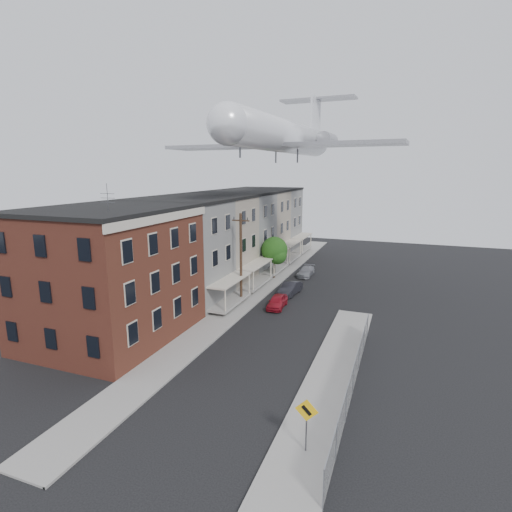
{
  "coord_description": "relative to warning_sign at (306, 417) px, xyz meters",
  "views": [
    {
      "loc": [
        9.18,
        -17.17,
        12.97
      ],
      "look_at": [
        0.2,
        6.74,
        7.51
      ],
      "focal_mm": 28.0,
      "sensor_mm": 36.0,
      "label": 1
    }
  ],
  "objects": [
    {
      "name": "ground",
      "position": [
        -5.6,
        1.03,
        -1.88
      ],
      "size": [
        120.0,
        120.0,
        0.0
      ],
      "primitive_type": "plane",
      "color": "black",
      "rests_on": "ground"
    },
    {
      "name": "sidewalk_left",
      "position": [
        -11.1,
        25.03,
        -1.82
      ],
      "size": [
        3.0,
        62.0,
        0.12
      ],
      "primitive_type": "cube",
      "color": "gray",
      "rests_on": "ground"
    },
    {
      "name": "sidewalk_right",
      "position": [
        -0.1,
        7.03,
        -1.82
      ],
      "size": [
        3.0,
        26.0,
        0.12
      ],
      "primitive_type": "cube",
      "color": "gray",
      "rests_on": "ground"
    },
    {
      "name": "curb_left",
      "position": [
        -9.65,
        25.03,
        -1.81
      ],
      "size": [
        0.15,
        62.0,
        0.14
      ],
      "primitive_type": "cube",
      "color": "gray",
      "rests_on": "ground"
    },
    {
      "name": "curb_right",
      "position": [
        -1.55,
        7.03,
        -1.81
      ],
      "size": [
        0.15,
        26.0,
        0.14
      ],
      "primitive_type": "cube",
      "color": "gray",
      "rests_on": "ground"
    },
    {
      "name": "corner_building",
      "position": [
        -17.6,
        8.03,
        3.28
      ],
      "size": [
        10.31,
        12.3,
        12.15
      ],
      "color": "#361511",
      "rests_on": "ground"
    },
    {
      "name": "row_house_a",
      "position": [
        -17.56,
        17.53,
        3.25
      ],
      "size": [
        11.98,
        7.0,
        10.3
      ],
      "color": "slate",
      "rests_on": "ground"
    },
    {
      "name": "row_house_b",
      "position": [
        -17.56,
        24.53,
        3.25
      ],
      "size": [
        11.98,
        7.0,
        10.3
      ],
      "color": "gray",
      "rests_on": "ground"
    },
    {
      "name": "row_house_c",
      "position": [
        -17.56,
        31.53,
        3.25
      ],
      "size": [
        11.98,
        7.0,
        10.3
      ],
      "color": "slate",
      "rests_on": "ground"
    },
    {
      "name": "row_house_d",
      "position": [
        -17.56,
        38.53,
        3.25
      ],
      "size": [
        11.98,
        7.0,
        10.3
      ],
      "color": "gray",
      "rests_on": "ground"
    },
    {
      "name": "row_house_e",
      "position": [
        -17.56,
        45.53,
        3.25
      ],
      "size": [
        11.98,
        7.0,
        10.3
      ],
      "color": "slate",
      "rests_on": "ground"
    },
    {
      "name": "chainlink_fence",
      "position": [
        1.4,
        6.03,
        -0.89
      ],
      "size": [
        0.06,
        18.06,
        1.9
      ],
      "color": "gray",
      "rests_on": "ground"
    },
    {
      "name": "warning_sign",
      "position": [
        0.0,
        0.0,
        0.0
      ],
      "size": [
        1.1,
        0.11,
        2.8
      ],
      "color": "#515156",
      "rests_on": "ground"
    },
    {
      "name": "utility_pole",
      "position": [
        -11.2,
        19.03,
        2.79
      ],
      "size": [
        1.8,
        0.26,
        9.0
      ],
      "color": "black",
      "rests_on": "ground"
    },
    {
      "name": "street_tree",
      "position": [
        -10.87,
        28.95,
        1.57
      ],
      "size": [
        3.22,
        3.2,
        5.2
      ],
      "color": "black",
      "rests_on": "ground"
    },
    {
      "name": "car_near",
      "position": [
        -7.4,
        18.93,
        -1.26
      ],
      "size": [
        1.63,
        3.72,
        1.25
      ],
      "primitive_type": "imported",
      "rotation": [
        0.0,
        0.0,
        0.04
      ],
      "color": "maroon",
      "rests_on": "ground"
    },
    {
      "name": "car_mid",
      "position": [
        -7.4,
        23.43,
        -1.21
      ],
      "size": [
        1.86,
        4.24,
        1.36
      ],
      "primitive_type": "imported",
      "rotation": [
        0.0,
        0.0,
        -0.1
      ],
      "color": "black",
      "rests_on": "ground"
    },
    {
      "name": "car_far",
      "position": [
        -7.61,
        31.58,
        -1.3
      ],
      "size": [
        1.69,
        4.01,
        1.16
      ],
      "primitive_type": "imported",
      "rotation": [
        0.0,
        0.0,
        -0.02
      ],
      "color": "gray",
      "rests_on": "ground"
    },
    {
      "name": "airplane",
      "position": [
        -9.49,
        28.0,
        14.82
      ],
      "size": [
        26.12,
        29.82,
        8.63
      ],
      "color": "white",
      "rests_on": "ground"
    }
  ]
}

